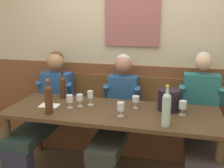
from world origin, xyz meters
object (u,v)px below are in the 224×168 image
wine_bottle_amber_mid (49,99)px  wine_glass_mid_left (90,95)px  wall_bench (123,128)px  ice_bucket (169,100)px  person_left_seat (117,113)px  wine_glass_near_bucket (70,99)px  wine_bottle_green_tall (166,108)px  person_right_seat (201,120)px  wine_glass_by_bottle (80,98)px  wine_bottle_clear_water (63,87)px  dining_table (112,118)px  person_center_right_seat (47,106)px  wine_glass_right_end (183,105)px  wine_glass_center_rear (136,99)px  wine_glass_left_end (121,107)px

wine_bottle_amber_mid → wine_glass_mid_left: size_ratio=2.23×
wall_bench → ice_bucket: ice_bucket is taller
wine_bottle_amber_mid → wine_glass_mid_left: bearing=47.8°
person_left_seat → wine_glass_near_bucket: bearing=-145.3°
wall_bench → wine_glass_mid_left: (-0.27, -0.52, 0.59)m
wine_glass_mid_left → wine_bottle_green_tall: bearing=-24.8°
person_right_seat → wine_bottle_amber_mid: bearing=-160.9°
wine_bottle_amber_mid → wine_glass_by_bottle: size_ratio=2.67×
person_left_seat → wine_bottle_clear_water: 0.71m
dining_table → wine_glass_near_bucket: wine_glass_near_bucket is taller
person_center_right_seat → wine_glass_right_end: bearing=-9.0°
dining_table → wine_glass_center_rear: (0.23, 0.14, 0.18)m
ice_bucket → wine_bottle_amber_mid: bearing=-160.9°
wine_bottle_amber_mid → wine_glass_center_rear: size_ratio=2.70×
wall_bench → wine_glass_by_bottle: wall_bench is taller
person_left_seat → wine_glass_mid_left: size_ratio=7.78×
ice_bucket → wine_glass_by_bottle: ice_bucket is taller
person_left_seat → wine_glass_right_end: 0.80m
dining_table → person_right_seat: (0.92, 0.29, -0.05)m
wine_bottle_green_tall → wine_glass_center_rear: size_ratio=2.86×
ice_bucket → wine_bottle_amber_mid: (-1.16, -0.40, 0.05)m
person_left_seat → wine_bottle_clear_water: person_left_seat is taller
ice_bucket → wine_bottle_green_tall: bearing=-91.2°
wine_glass_by_bottle → wine_glass_center_rear: 0.60m
wine_glass_mid_left → person_right_seat: bearing=8.2°
dining_table → wine_bottle_amber_mid: wine_bottle_amber_mid is taller
wine_bottle_clear_water → wine_glass_right_end: wine_bottle_clear_water is taller
wine_glass_by_bottle → wine_bottle_amber_mid: bearing=-128.6°
wall_bench → wine_glass_center_rear: 0.79m
wall_bench → wine_bottle_amber_mid: (-0.59, -0.87, 0.63)m
person_right_seat → wine_bottle_green_tall: (-0.36, -0.56, 0.30)m
person_left_seat → wine_bottle_amber_mid: bearing=-137.9°
wine_bottle_clear_water → wine_bottle_green_tall: bearing=-24.2°
wall_bench → wine_glass_right_end: (0.71, -0.59, 0.57)m
wall_bench → wine_bottle_clear_water: bearing=-152.0°
person_center_right_seat → wine_glass_center_rear: size_ratio=9.50×
person_right_seat → wine_glass_center_rear: 0.75m
wine_bottle_clear_water → wine_glass_near_bucket: size_ratio=2.29×
wine_glass_near_bucket → wine_glass_center_rear: 0.70m
wine_glass_center_rear → wine_bottle_amber_mid: bearing=-155.6°
wine_bottle_clear_water → wine_glass_near_bucket: wine_bottle_clear_water is taller
wine_glass_by_bottle → wine_glass_left_end: 0.52m
person_left_seat → wine_glass_left_end: bearing=-72.6°
wall_bench → person_right_seat: bearing=-20.7°
person_right_seat → wine_glass_mid_left: size_ratio=8.15×
wine_bottle_green_tall → wine_bottle_amber_mid: size_ratio=1.06×
wine_glass_by_bottle → wine_glass_mid_left: size_ratio=0.84×
wine_bottle_green_tall → person_center_right_seat: bearing=158.8°
wine_bottle_clear_water → wine_glass_mid_left: size_ratio=2.00×
dining_table → wine_glass_near_bucket: bearing=-177.3°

